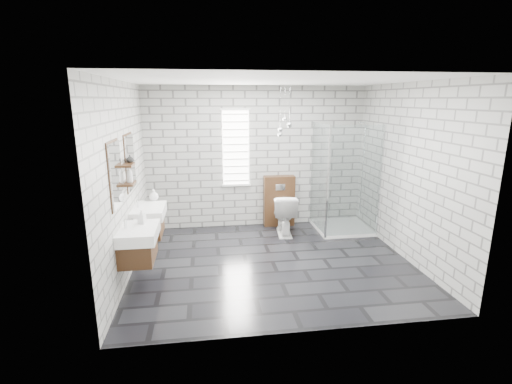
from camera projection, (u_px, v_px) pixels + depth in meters
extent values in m
cube|color=black|center=(273.00, 262.00, 5.75)|extent=(4.20, 3.60, 0.02)
cube|color=white|center=(275.00, 80.00, 5.09)|extent=(4.20, 3.60, 0.02)
cube|color=#A7A7A1|center=(256.00, 158.00, 7.15)|extent=(4.20, 0.02, 2.70)
cube|color=#A7A7A1|center=(307.00, 213.00, 3.68)|extent=(4.20, 0.02, 2.70)
cube|color=#A7A7A1|center=(124.00, 181.00, 5.13)|extent=(0.02, 3.60, 2.70)
cube|color=#A7A7A1|center=(408.00, 173.00, 5.70)|extent=(0.02, 3.60, 2.70)
cube|color=#412714|center=(138.00, 250.00, 4.82)|extent=(0.42, 0.62, 0.30)
cube|color=silver|center=(154.00, 247.00, 4.84)|extent=(0.02, 0.35, 0.01)
cube|color=white|center=(139.00, 233.00, 4.76)|extent=(0.47, 0.70, 0.15)
cylinder|color=silver|center=(125.00, 224.00, 4.71)|extent=(0.04, 0.04, 0.12)
cylinder|color=silver|center=(129.00, 220.00, 4.71)|extent=(0.10, 0.02, 0.02)
cube|color=white|center=(116.00, 175.00, 4.55)|extent=(0.03, 0.55, 0.80)
cube|color=#412714|center=(115.00, 175.00, 4.55)|extent=(0.01, 0.59, 0.84)
cube|color=#412714|center=(148.00, 226.00, 5.72)|extent=(0.42, 0.62, 0.30)
cube|color=silver|center=(161.00, 223.00, 5.74)|extent=(0.02, 0.35, 0.01)
cube|color=white|center=(149.00, 212.00, 5.67)|extent=(0.47, 0.70, 0.15)
cylinder|color=silver|center=(138.00, 204.00, 5.62)|extent=(0.04, 0.04, 0.12)
cylinder|color=silver|center=(141.00, 200.00, 5.61)|extent=(0.10, 0.02, 0.02)
cube|color=white|center=(130.00, 162.00, 5.46)|extent=(0.03, 0.55, 0.80)
cube|color=#412714|center=(129.00, 162.00, 5.45)|extent=(0.01, 0.59, 0.84)
cube|color=#412714|center=(130.00, 184.00, 5.10)|extent=(0.14, 0.30, 0.03)
cube|color=#412714|center=(128.00, 165.00, 5.04)|extent=(0.14, 0.30, 0.03)
cube|color=white|center=(236.00, 148.00, 7.03)|extent=(0.50, 0.02, 1.40)
cube|color=silver|center=(235.00, 109.00, 6.84)|extent=(0.56, 0.04, 0.04)
cube|color=silver|center=(236.00, 185.00, 7.19)|extent=(0.56, 0.04, 0.04)
cube|color=silver|center=(236.00, 181.00, 7.16)|extent=(0.48, 0.01, 0.02)
cube|color=silver|center=(236.00, 174.00, 7.13)|extent=(0.48, 0.01, 0.02)
cube|color=silver|center=(236.00, 166.00, 7.09)|extent=(0.48, 0.01, 0.02)
cube|color=silver|center=(236.00, 159.00, 7.06)|extent=(0.48, 0.01, 0.02)
cube|color=silver|center=(236.00, 152.00, 7.03)|extent=(0.48, 0.01, 0.02)
cube|color=silver|center=(236.00, 144.00, 6.99)|extent=(0.48, 0.01, 0.02)
cube|color=silver|center=(236.00, 137.00, 6.96)|extent=(0.48, 0.01, 0.02)
cube|color=silver|center=(236.00, 129.00, 6.92)|extent=(0.48, 0.01, 0.02)
cube|color=silver|center=(236.00, 122.00, 6.89)|extent=(0.48, 0.01, 0.03)
cube|color=silver|center=(235.00, 114.00, 6.86)|extent=(0.48, 0.01, 0.03)
cube|color=#412714|center=(279.00, 201.00, 7.31)|extent=(0.60, 0.20, 1.00)
cube|color=silver|center=(280.00, 187.00, 7.14)|extent=(0.18, 0.01, 0.12)
cube|color=white|center=(341.00, 227.00, 7.20)|extent=(1.00, 1.00, 0.06)
cube|color=silver|center=(355.00, 183.00, 6.49)|extent=(1.00, 0.01, 2.00)
cube|color=silver|center=(319.00, 178.00, 6.89)|extent=(0.01, 1.00, 2.00)
cube|color=silver|center=(328.00, 183.00, 6.42)|extent=(0.03, 0.03, 2.00)
cube|color=silver|center=(381.00, 182.00, 6.55)|extent=(0.03, 0.03, 2.00)
cylinder|color=silver|center=(363.00, 171.00, 7.19)|extent=(0.02, 0.02, 1.80)
cylinder|color=silver|center=(362.00, 123.00, 6.96)|extent=(0.14, 0.14, 0.02)
sphere|color=silver|center=(280.00, 129.00, 6.57)|extent=(0.09, 0.09, 0.09)
cylinder|color=silver|center=(281.00, 106.00, 6.47)|extent=(0.01, 0.01, 0.73)
sphere|color=silver|center=(289.00, 124.00, 6.61)|extent=(0.09, 0.09, 0.09)
cylinder|color=silver|center=(290.00, 103.00, 6.52)|extent=(0.01, 0.01, 0.64)
sphere|color=silver|center=(285.00, 119.00, 6.69)|extent=(0.09, 0.09, 0.09)
cylinder|color=silver|center=(285.00, 101.00, 6.62)|extent=(0.01, 0.01, 0.55)
sphere|color=silver|center=(280.00, 134.00, 6.67)|extent=(0.09, 0.09, 0.09)
cylinder|color=silver|center=(280.00, 109.00, 6.56)|extent=(0.01, 0.01, 0.82)
sphere|color=silver|center=(289.00, 126.00, 6.68)|extent=(0.09, 0.09, 0.09)
cylinder|color=silver|center=(290.00, 104.00, 6.59)|extent=(0.01, 0.01, 0.67)
imported|color=white|center=(284.00, 214.00, 6.88)|extent=(0.50, 0.79, 0.76)
imported|color=#B2B2B2|center=(142.00, 217.00, 4.88)|extent=(0.11, 0.11, 0.19)
imported|color=#B2B2B2|center=(154.00, 195.00, 6.01)|extent=(0.18, 0.18, 0.19)
imported|color=#B2B2B2|center=(129.00, 174.00, 5.07)|extent=(0.10, 0.10, 0.23)
imported|color=#B2B2B2|center=(130.00, 159.00, 5.13)|extent=(0.11, 0.11, 0.11)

